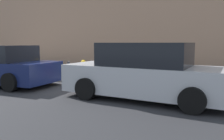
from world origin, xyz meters
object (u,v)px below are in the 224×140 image
Objects in this scene: suitcase_silver_3 at (121,73)px; fire_hydrant at (83,68)px; suitcase_navy_2 at (131,73)px; bollard_post at (69,69)px; suitcase_red_4 at (110,73)px; suitcase_teal_0 at (153,75)px; suitcase_maroon_1 at (142,74)px; suitcase_olive_5 at (102,71)px; parked_car_navy_1 at (2,66)px; parked_car_silver_0 at (145,73)px.

fire_hydrant reaches higher than suitcase_silver_3.
bollard_post is at bearing 3.51° from suitcase_navy_2.
suitcase_red_4 is at bearing 13.98° from suitcase_silver_3.
bollard_post is at bearing 2.13° from suitcase_red_4.
suitcase_teal_0 is 1.82m from suitcase_red_4.
suitcase_maroon_1 is 1.82m from suitcase_olive_5.
fire_hydrant is at bearing -167.33° from bollard_post.
suitcase_navy_2 is 1.02× the size of suitcase_red_4.
suitcase_navy_2 is 0.19× the size of parked_car_navy_1.
fire_hydrant is at bearing -3.30° from suitcase_red_4.
bollard_post is 0.14× the size of parked_car_silver_0.
parked_car_navy_1 is at bearing 51.45° from bollard_post.
fire_hydrant is at bearing 0.72° from suitcase_navy_2.
suitcase_red_4 is 1.33m from fire_hydrant.
suitcase_red_4 is 1.19× the size of suitcase_olive_5.
suitcase_teal_0 is 0.46m from suitcase_maroon_1.
parked_car_silver_0 reaches higher than bollard_post.
parked_car_silver_0 is (-3.48, 2.26, 0.23)m from fire_hydrant.
parked_car_silver_0 reaches higher than suitcase_olive_5.
suitcase_maroon_1 is 1.45× the size of suitcase_silver_3.
suitcase_olive_5 reaches higher than bollard_post.
suitcase_teal_0 is 0.68× the size of suitcase_maroon_1.
suitcase_navy_2 reaches higher than suitcase_red_4.
parked_car_silver_0 reaches higher than suitcase_silver_3.
suitcase_olive_5 is at bearing -2.55° from suitcase_maroon_1.
suitcase_maroon_1 reaches higher than suitcase_red_4.
parked_car_navy_1 is at bearing 22.31° from suitcase_teal_0.
suitcase_red_4 is 0.47m from suitcase_olive_5.
parked_car_navy_1 reaches higher than suitcase_red_4.
parked_car_silver_0 is (-1.70, 2.30, 0.36)m from suitcase_silver_3.
parked_car_navy_1 is (5.03, 2.24, 0.31)m from suitcase_maroon_1.
parked_car_silver_0 is at bearing 134.73° from suitcase_red_4.
fire_hydrant is (2.68, -0.02, 0.12)m from suitcase_maroon_1.
suitcase_maroon_1 reaches higher than fire_hydrant.
suitcase_olive_5 is at bearing -176.01° from fire_hydrant.
suitcase_silver_3 is at bearing -175.61° from bollard_post.
suitcase_maroon_1 is (0.46, 0.01, 0.01)m from suitcase_teal_0.
fire_hydrant reaches higher than suitcase_olive_5.
parked_car_navy_1 reaches higher than bollard_post.
suitcase_teal_0 is 0.78× the size of fire_hydrant.
suitcase_red_4 reaches higher than suitcase_teal_0.
parked_car_navy_1 is at bearing 43.89° from fire_hydrant.
bollard_post reaches higher than suitcase_silver_3.
suitcase_navy_2 is at bearing -173.53° from suitcase_red_4.
suitcase_olive_5 is 0.14× the size of parked_car_silver_0.
suitcase_navy_2 is at bearing 178.63° from suitcase_olive_5.
suitcase_teal_0 is 0.72× the size of suitcase_red_4.
suitcase_red_4 is 1.09× the size of fire_hydrant.
suitcase_red_4 is at bearing -149.24° from parked_car_navy_1.
suitcase_navy_2 is 0.92m from suitcase_red_4.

